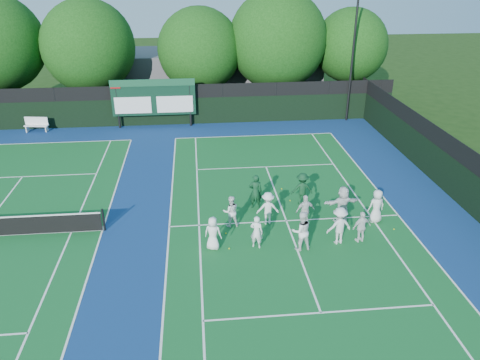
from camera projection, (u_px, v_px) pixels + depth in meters
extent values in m
plane|color=#19340E|center=(290.00, 232.00, 21.19)|extent=(120.00, 120.00, 0.00)
cube|color=navy|center=(158.00, 227.00, 21.54)|extent=(34.00, 32.00, 0.01)
cube|color=#125B25|center=(286.00, 221.00, 22.08)|extent=(10.97, 23.77, 0.00)
cube|color=white|center=(254.00, 136.00, 32.78)|extent=(10.97, 0.08, 0.00)
cube|color=white|center=(169.00, 227.00, 21.59)|extent=(0.08, 23.77, 0.00)
cube|color=white|center=(398.00, 215.00, 22.58)|extent=(0.08, 23.77, 0.00)
cube|color=white|center=(199.00, 225.00, 21.71)|extent=(0.08, 23.77, 0.00)
cube|color=white|center=(371.00, 216.00, 22.45)|extent=(0.08, 23.77, 0.00)
cube|color=white|center=(321.00, 313.00, 16.32)|extent=(8.23, 0.08, 0.00)
cube|color=white|center=(266.00, 167.00, 27.84)|extent=(8.23, 0.08, 0.00)
cube|color=white|center=(286.00, 221.00, 22.08)|extent=(0.08, 12.80, 0.00)
cube|color=white|center=(49.00, 143.00, 31.51)|extent=(10.97, 0.08, 0.00)
cube|color=white|center=(102.00, 230.00, 21.31)|extent=(0.08, 23.77, 0.00)
cube|color=white|center=(72.00, 232.00, 21.19)|extent=(0.08, 23.77, 0.00)
cube|color=white|center=(23.00, 177.00, 26.58)|extent=(8.23, 0.08, 0.00)
cube|color=black|center=(169.00, 112.00, 34.62)|extent=(34.00, 0.08, 2.00)
cube|color=black|center=(168.00, 92.00, 33.98)|extent=(34.00, 0.05, 1.00)
cube|color=black|center=(471.00, 194.00, 22.48)|extent=(0.08, 32.00, 2.00)
cube|color=black|center=(478.00, 165.00, 21.84)|extent=(0.05, 32.00, 1.00)
cylinder|color=black|center=(118.00, 105.00, 33.62)|extent=(0.16, 0.16, 3.50)
cylinder|color=black|center=(190.00, 103.00, 34.09)|extent=(0.16, 0.16, 3.50)
cube|color=black|center=(154.00, 98.00, 33.66)|extent=(6.00, 0.15, 2.60)
cube|color=#15492D|center=(152.00, 83.00, 33.10)|extent=(6.00, 0.05, 0.50)
cube|color=white|center=(133.00, 105.00, 33.65)|extent=(2.60, 0.04, 1.20)
cube|color=white|center=(175.00, 104.00, 33.92)|extent=(2.60, 0.04, 1.20)
cube|color=#9F0D10|center=(115.00, 85.00, 32.91)|extent=(0.70, 0.04, 0.50)
cube|color=#59595E|center=(217.00, 73.00, 41.76)|extent=(18.00, 6.00, 4.00)
cylinder|color=black|center=(353.00, 54.00, 33.87)|extent=(0.16, 0.16, 10.00)
cylinder|color=black|center=(104.00, 220.00, 21.09)|extent=(0.10, 0.10, 1.10)
cube|color=white|center=(36.00, 126.00, 33.37)|extent=(1.72, 0.69, 0.07)
cube|color=white|center=(36.00, 121.00, 33.39)|extent=(1.66, 0.32, 0.56)
cube|color=white|center=(27.00, 129.00, 33.41)|extent=(0.12, 0.40, 0.45)
cube|color=white|center=(47.00, 129.00, 33.53)|extent=(0.12, 0.40, 0.45)
cylinder|color=black|center=(7.00, 98.00, 36.44)|extent=(0.44, 0.44, 2.90)
sphere|color=#0F3C0D|center=(7.00, 52.00, 35.30)|extent=(5.05, 5.05, 5.05)
cylinder|color=black|center=(95.00, 97.00, 37.11)|extent=(0.44, 0.44, 2.62)
sphere|color=#0F3C0D|center=(88.00, 46.00, 35.43)|extent=(7.02, 7.02, 7.02)
sphere|color=#0F3C0D|center=(98.00, 55.00, 36.05)|extent=(4.91, 4.91, 4.91)
cylinder|color=black|center=(201.00, 96.00, 37.91)|extent=(0.44, 0.44, 2.43)
sphere|color=#0F3C0D|center=(199.00, 50.00, 36.35)|extent=(6.50, 6.50, 6.50)
sphere|color=#0F3C0D|center=(207.00, 57.00, 36.95)|extent=(4.55, 4.55, 4.55)
cylinder|color=black|center=(276.00, 93.00, 38.42)|extent=(0.44, 0.44, 2.61)
sphere|color=#0F3C0D|center=(277.00, 40.00, 36.63)|extent=(7.70, 7.70, 7.70)
sphere|color=#0F3C0D|center=(284.00, 49.00, 37.29)|extent=(5.39, 5.39, 5.39)
cylinder|color=black|center=(346.00, 90.00, 38.92)|extent=(0.44, 0.44, 2.80)
sphere|color=#0F3C0D|center=(351.00, 45.00, 37.38)|extent=(5.86, 5.86, 5.86)
sphere|color=#0F3C0D|center=(356.00, 52.00, 37.96)|extent=(4.10, 4.10, 4.10)
sphere|color=#B6C317|center=(229.00, 249.00, 19.92)|extent=(0.07, 0.07, 0.07)
sphere|color=#B6C317|center=(290.00, 201.00, 23.89)|extent=(0.07, 0.07, 0.07)
sphere|color=#B6C317|center=(394.00, 229.00, 21.35)|extent=(0.07, 0.07, 0.07)
sphere|color=#B6C317|center=(226.00, 233.00, 21.02)|extent=(0.07, 0.07, 0.07)
sphere|color=#B6C317|center=(282.00, 189.00, 25.12)|extent=(0.07, 0.07, 0.07)
sphere|color=#B6C317|center=(335.00, 210.00, 22.95)|extent=(0.07, 0.07, 0.07)
imported|color=white|center=(213.00, 233.00, 19.66)|extent=(0.85, 0.68, 1.51)
imported|color=white|center=(257.00, 232.00, 19.76)|extent=(0.65, 0.55, 1.51)
imported|color=white|center=(301.00, 231.00, 19.59)|extent=(0.94, 0.78, 1.77)
imported|color=silver|center=(339.00, 226.00, 20.03)|extent=(1.21, 0.84, 1.72)
imported|color=white|center=(362.00, 227.00, 20.18)|extent=(0.92, 0.55, 1.46)
imported|color=white|center=(231.00, 211.00, 21.36)|extent=(0.79, 0.65, 1.53)
imported|color=white|center=(268.00, 208.00, 21.57)|extent=(1.04, 0.61, 1.59)
imported|color=silver|center=(305.00, 211.00, 21.42)|extent=(0.96, 0.53, 1.54)
imported|color=silver|center=(342.00, 204.00, 21.67)|extent=(1.74, 0.74, 1.82)
imported|color=silver|center=(376.00, 206.00, 21.70)|extent=(0.88, 0.65, 1.64)
imported|color=#0F381E|center=(255.00, 192.00, 22.89)|extent=(0.69, 0.48, 1.79)
imported|color=#0F371C|center=(302.00, 189.00, 23.28)|extent=(1.10, 0.64, 1.69)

